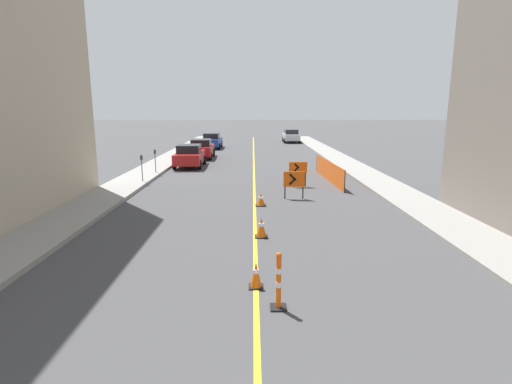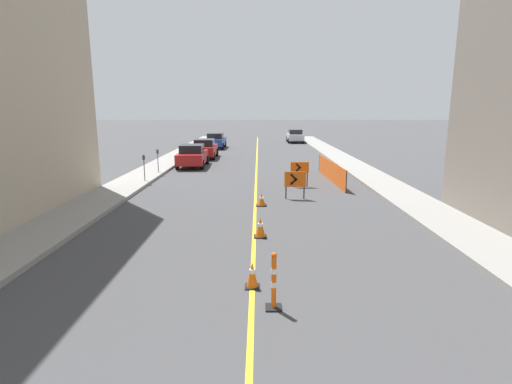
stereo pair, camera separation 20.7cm
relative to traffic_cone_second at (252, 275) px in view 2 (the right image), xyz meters
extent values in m
cube|color=gold|center=(0.00, 20.52, -0.30)|extent=(0.12, 58.07, 0.01)
cube|color=gray|center=(-6.88, 20.52, -0.23)|extent=(2.17, 58.07, 0.16)
cube|color=gray|center=(6.87, 20.52, -0.23)|extent=(2.17, 58.07, 0.16)
cube|color=black|center=(0.00, 0.00, -0.29)|extent=(0.33, 0.33, 0.03)
cone|color=orange|center=(0.00, 0.00, 0.02)|extent=(0.27, 0.27, 0.59)
cylinder|color=white|center=(0.00, 0.00, 0.09)|extent=(0.14, 0.14, 0.09)
cube|color=black|center=(0.20, 3.70, -0.29)|extent=(0.41, 0.41, 0.03)
cone|color=orange|center=(0.20, 3.70, 0.03)|extent=(0.33, 0.33, 0.61)
cylinder|color=white|center=(0.20, 3.70, 0.10)|extent=(0.17, 0.17, 0.10)
cube|color=black|center=(0.26, 7.96, -0.29)|extent=(0.45, 0.45, 0.03)
cone|color=orange|center=(0.26, 7.96, -0.03)|extent=(0.36, 0.36, 0.50)
cylinder|color=white|center=(0.26, 7.96, 0.03)|extent=(0.19, 0.19, 0.08)
cube|color=black|center=(0.45, -0.99, -0.29)|extent=(0.34, 0.34, 0.04)
cylinder|color=#EF560C|center=(0.45, -0.99, 0.28)|extent=(0.11, 0.11, 1.10)
cylinder|color=white|center=(0.45, -0.99, 0.22)|extent=(0.12, 0.12, 0.11)
cylinder|color=white|center=(0.45, -0.99, 0.52)|extent=(0.12, 0.12, 0.11)
sphere|color=#EF560C|center=(0.45, -0.99, 0.86)|extent=(0.12, 0.12, 0.12)
cube|color=#EF560C|center=(1.81, 9.29, 0.61)|extent=(0.97, 0.14, 0.70)
cube|color=black|center=(1.74, 9.25, 0.70)|extent=(0.34, 0.05, 0.34)
cube|color=black|center=(1.74, 9.25, 0.51)|extent=(0.34, 0.05, 0.34)
cylinder|color=black|center=(1.40, 9.29, -0.03)|extent=(0.06, 0.06, 0.56)
cylinder|color=black|center=(2.22, 9.29, -0.03)|extent=(0.06, 0.06, 0.56)
cube|color=#EF560C|center=(2.31, 12.23, 0.72)|extent=(0.96, 0.09, 0.57)
cube|color=black|center=(2.24, 12.19, 0.80)|extent=(0.29, 0.03, 0.28)
cube|color=black|center=(2.24, 12.19, 0.64)|extent=(0.29, 0.03, 0.28)
cylinder|color=black|center=(1.90, 12.23, 0.07)|extent=(0.06, 0.06, 0.75)
cylinder|color=black|center=(2.72, 12.23, 0.07)|extent=(0.06, 0.06, 0.75)
cube|color=#EF560C|center=(4.29, 14.02, 0.26)|extent=(0.30, 6.92, 1.13)
cylinder|color=#262626|center=(4.42, 10.56, 0.26)|extent=(0.05, 0.05, 1.13)
cylinder|color=#262626|center=(4.15, 17.48, 0.26)|extent=(0.05, 0.05, 1.13)
cube|color=maroon|center=(-4.55, 19.65, 0.37)|extent=(1.89, 4.34, 0.72)
cube|color=black|center=(-4.55, 19.43, 1.01)|extent=(1.57, 1.97, 0.55)
cylinder|color=black|center=(-5.41, 20.98, 0.01)|extent=(0.23, 0.64, 0.64)
cylinder|color=black|center=(-3.70, 20.98, 0.01)|extent=(0.23, 0.64, 0.64)
cylinder|color=black|center=(-5.41, 18.32, 0.01)|extent=(0.23, 0.64, 0.64)
cylinder|color=black|center=(-3.70, 18.32, 0.01)|extent=(0.23, 0.64, 0.64)
cube|color=maroon|center=(-4.35, 24.74, 0.37)|extent=(1.90, 4.34, 0.72)
cube|color=black|center=(-4.35, 24.52, 1.01)|extent=(1.58, 1.97, 0.55)
cylinder|color=black|center=(-5.21, 26.07, 0.01)|extent=(0.24, 0.65, 0.64)
cylinder|color=black|center=(-3.50, 26.07, 0.01)|extent=(0.24, 0.65, 0.64)
cylinder|color=black|center=(-5.21, 23.40, 0.01)|extent=(0.24, 0.65, 0.64)
cylinder|color=black|center=(-3.50, 23.40, 0.01)|extent=(0.24, 0.65, 0.64)
cube|color=navy|center=(-4.34, 33.23, 0.37)|extent=(1.89, 4.33, 0.72)
cube|color=black|center=(-4.34, 33.01, 1.01)|extent=(1.57, 1.97, 0.55)
cylinder|color=black|center=(-5.19, 34.56, 0.01)|extent=(0.23, 0.64, 0.64)
cylinder|color=black|center=(-3.48, 34.56, 0.01)|extent=(0.23, 0.64, 0.64)
cylinder|color=black|center=(-5.19, 31.90, 0.01)|extent=(0.23, 0.64, 0.64)
cylinder|color=black|center=(-3.48, 31.90, 0.01)|extent=(0.23, 0.64, 0.64)
cube|color=#B7B7BC|center=(4.61, 40.68, 0.37)|extent=(1.85, 4.32, 0.72)
cube|color=black|center=(4.61, 40.47, 1.01)|extent=(1.55, 1.95, 0.55)
cylinder|color=black|center=(3.76, 42.01, 0.01)|extent=(0.23, 0.64, 0.64)
cylinder|color=black|center=(5.47, 42.01, 0.01)|extent=(0.23, 0.64, 0.64)
cylinder|color=black|center=(3.76, 39.35, 0.01)|extent=(0.23, 0.64, 0.64)
cylinder|color=black|center=(5.47, 39.35, 0.01)|extent=(0.23, 0.64, 0.64)
cylinder|color=#4C4C51|center=(-6.15, 13.08, 0.44)|extent=(0.05, 0.05, 1.16)
cube|color=#33383D|center=(-6.15, 13.08, 1.13)|extent=(0.12, 0.10, 0.22)
sphere|color=#33383D|center=(-6.15, 13.08, 1.24)|extent=(0.11, 0.11, 0.11)
cylinder|color=#4C4C51|center=(-6.15, 16.12, 0.44)|extent=(0.05, 0.05, 1.16)
cube|color=#33383D|center=(-6.15, 16.12, 1.13)|extent=(0.12, 0.10, 0.22)
sphere|color=#33383D|center=(-6.15, 16.12, 1.24)|extent=(0.11, 0.11, 0.11)
camera|label=1|loc=(-0.07, -8.60, 3.75)|focal=28.00mm
camera|label=2|loc=(0.14, -8.60, 3.75)|focal=28.00mm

